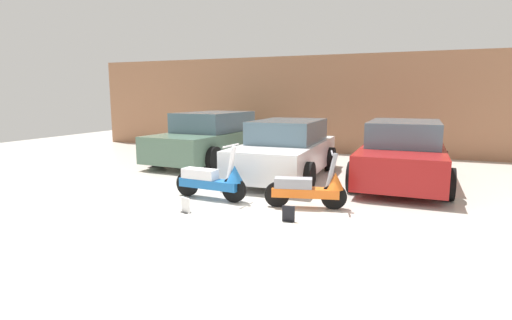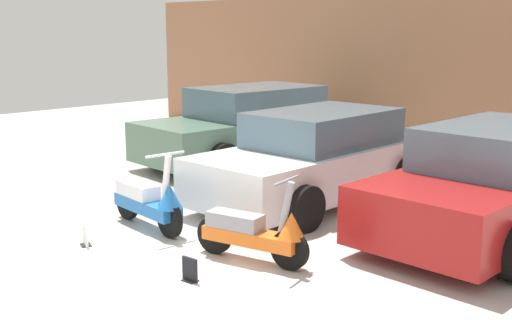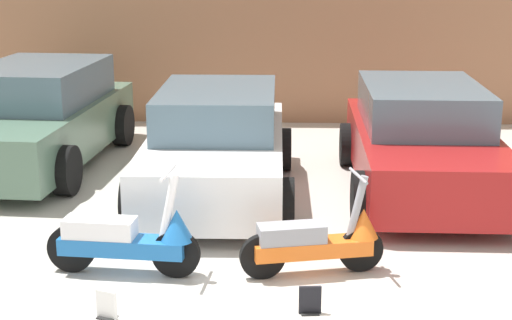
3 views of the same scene
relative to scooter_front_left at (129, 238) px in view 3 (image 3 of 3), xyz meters
The scene contains 8 objects.
wall_back 7.37m from the scooter_front_left, 80.37° to the left, with size 19.60×0.12×3.36m, color #9E6B4C.
scooter_front_left is the anchor object (origin of this frame).
scooter_front_right 1.87m from the scooter_front_left, ahead, with size 1.44×0.62×1.02m.
car_rear_left 4.62m from the scooter_front_left, 118.15° to the left, with size 2.36×4.50×1.49m.
car_rear_center 2.76m from the scooter_front_left, 76.44° to the left, with size 2.00×4.09×1.38m.
car_rear_right 4.48m from the scooter_front_left, 41.41° to the left, with size 2.06×4.18×1.41m.
placard_near_left_scooter 1.00m from the scooter_front_left, 91.58° to the right, with size 0.20×0.17×0.26m.
placard_near_right_scooter 1.96m from the scooter_front_left, 24.56° to the right, with size 0.20×0.13×0.26m.
Camera 3 is at (0.30, -6.01, 3.15)m, focal length 55.00 mm.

